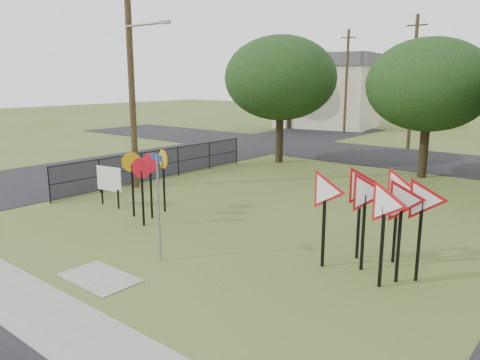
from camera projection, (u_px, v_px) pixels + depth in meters
The scene contains 17 objects.
ground at pixel (172, 251), 13.41m from camera, with size 140.00×140.00×0.00m, color #42551F.
sidewalk at pixel (29, 304), 10.24m from camera, with size 30.00×1.60×0.02m, color gray.
street_left at pixel (160, 160), 28.40m from camera, with size 8.00×50.00×0.02m, color black.
street_far at pixel (416, 159), 28.49m from camera, with size 60.00×8.00×0.02m, color black.
curb_pad at pixel (100, 278), 11.60m from camera, with size 2.00×1.20×0.02m, color gray.
street_name_sign at pixel (158, 200), 12.42m from camera, with size 0.59×0.17×2.92m.
stop_sign_cluster at pixel (147, 170), 16.27m from camera, with size 1.70×1.89×2.34m.
yield_sign_cluster at pixel (379, 199), 11.59m from camera, with size 3.34×1.88×2.64m.
info_board at pixel (109, 180), 17.91m from camera, with size 1.24×0.23×1.56m.
utility_pole_main at pixel (132, 70), 20.18m from camera, with size 3.55×0.33×10.00m.
far_pole_a at pixel (413, 82), 31.77m from camera, with size 1.40×0.24×9.00m.
far_pole_c at pixel (346, 81), 41.26m from camera, with size 1.40×0.24×9.00m.
fence_run at pixel (161, 164), 22.68m from camera, with size 0.05×11.55×1.50m.
house_left at pixel (328, 90), 46.96m from camera, with size 10.58×8.88×7.20m.
tree_near_left at pixel (280, 78), 26.66m from camera, with size 6.40×6.40×7.27m.
tree_near_mid at pixel (429, 85), 22.51m from camera, with size 6.00×6.00×6.80m.
tree_far_left at pixel (290, 75), 44.87m from camera, with size 6.80×6.80×7.73m.
Camera 1 is at (9.57, -8.52, 4.86)m, focal length 35.00 mm.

